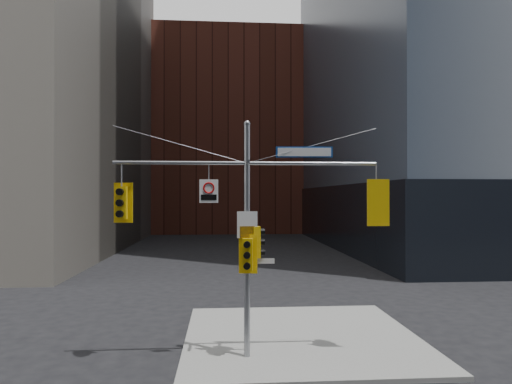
{
  "coord_description": "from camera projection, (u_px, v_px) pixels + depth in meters",
  "views": [
    {
      "loc": [
        -0.75,
        -11.81,
        4.99
      ],
      "look_at": [
        0.27,
        2.0,
        5.12
      ],
      "focal_mm": 32.0,
      "sensor_mm": 36.0,
      "label": 1
    }
  ],
  "objects": [
    {
      "name": "street_blade_ns",
      "position": [
        246.0,
        263.0,
        14.26
      ],
      "size": [
        0.09,
        0.83,
        0.17
      ],
      "rotation": [
        0.0,
        0.0,
        -0.07
      ],
      "color": "#145926",
      "rests_on": "ground"
    },
    {
      "name": "regulatory_sign_arm",
      "position": [
        209.0,
        190.0,
        13.72
      ],
      "size": [
        0.56,
        0.1,
        0.71
      ],
      "rotation": [
        0.0,
        0.0,
        0.09
      ],
      "color": "silver",
      "rests_on": "ground"
    },
    {
      "name": "traffic_light_pole_side",
      "position": [
        258.0,
        242.0,
        13.84
      ],
      "size": [
        0.39,
        0.33,
        0.95
      ],
      "rotation": [
        0.0,
        0.0,
        1.7
      ],
      "color": "#E3B10B",
      "rests_on": "ground"
    },
    {
      "name": "street_sign_blade",
      "position": [
        304.0,
        152.0,
        13.97
      ],
      "size": [
        1.74,
        0.16,
        0.34
      ],
      "rotation": [
        0.0,
        0.0,
        -0.07
      ],
      "color": "navy",
      "rests_on": "ground"
    },
    {
      "name": "signal_assembly",
      "position": [
        247.0,
        215.0,
        13.82
      ],
      "size": [
        8.0,
        0.8,
        7.3
      ],
      "color": "gray",
      "rests_on": "ground"
    },
    {
      "name": "regulatory_sign_pole",
      "position": [
        247.0,
        225.0,
        13.7
      ],
      "size": [
        0.61,
        0.05,
        0.8
      ],
      "rotation": [
        0.0,
        0.0,
        0.01
      ],
      "color": "silver",
      "rests_on": "ground"
    },
    {
      "name": "sidewalk_corner",
      "position": [
        301.0,
        337.0,
        15.92
      ],
      "size": [
        8.0,
        8.0,
        0.15
      ],
      "primitive_type": "cube",
      "color": "gray",
      "rests_on": "ground"
    },
    {
      "name": "traffic_light_west_arm",
      "position": [
        122.0,
        203.0,
        13.56
      ],
      "size": [
        0.58,
        0.48,
        1.21
      ],
      "rotation": [
        0.0,
        0.0,
        -0.09
      ],
      "color": "#E3B10B",
      "rests_on": "ground"
    },
    {
      "name": "podium_ne",
      "position": [
        509.0,
        216.0,
        45.79
      ],
      "size": [
        36.4,
        36.4,
        6.0
      ],
      "primitive_type": "cube",
      "color": "black",
      "rests_on": "ground"
    },
    {
      "name": "traffic_light_east_arm",
      "position": [
        376.0,
        203.0,
        14.11
      ],
      "size": [
        0.69,
        0.54,
        1.44
      ],
      "rotation": [
        0.0,
        0.0,
        3.11
      ],
      "color": "#E3B10B",
      "rests_on": "ground"
    },
    {
      "name": "traffic_light_pole_front",
      "position": [
        248.0,
        255.0,
        13.54
      ],
      "size": [
        0.56,
        0.48,
        1.17
      ],
      "rotation": [
        0.0,
        0.0,
        -0.15
      ],
      "color": "#E3B10B",
      "rests_on": "ground"
    },
    {
      "name": "street_blade_ew",
      "position": [
        262.0,
        261.0,
        13.84
      ],
      "size": [
        0.77,
        0.06,
        0.15
      ],
      "rotation": [
        0.0,
        0.0,
        -0.04
      ],
      "color": "silver",
      "rests_on": "ground"
    },
    {
      "name": "brick_midrise",
      "position": [
        227.0,
        138.0,
        69.76
      ],
      "size": [
        26.0,
        20.0,
        28.0
      ],
      "primitive_type": "cube",
      "color": "brown",
      "rests_on": "ground"
    }
  ]
}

